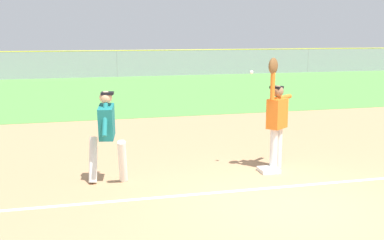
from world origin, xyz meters
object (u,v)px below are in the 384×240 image
object	(u,v)px
runner	(107,130)
first_base	(269,170)
fielder	(277,115)
parked_car_blue	(35,65)
baseball	(252,72)
parked_car_silver	(121,63)
parked_car_red	(194,63)

from	to	relation	value
runner	first_base	bearing A→B (deg)	9.51
fielder	parked_car_blue	distance (m)	25.53
fielder	baseball	size ratio (longest dim) A/B	30.81
parked_car_blue	parked_car_silver	xyz separation A→B (m)	(5.65, -0.39, 0.00)
fielder	runner	distance (m)	3.40
baseball	parked_car_silver	bearing A→B (deg)	89.05
parked_car_blue	fielder	bearing A→B (deg)	-82.11
parked_car_silver	first_base	bearing A→B (deg)	-96.05
first_base	baseball	bearing A→B (deg)	129.55
baseball	parked_car_blue	bearing A→B (deg)	102.00
parked_car_silver	parked_car_red	xyz separation A→B (m)	(5.05, -0.45, 0.00)
first_base	parked_car_red	world-z (taller)	parked_car_red
fielder	parked_car_silver	xyz separation A→B (m)	(-0.10, 24.48, -0.45)
parked_car_blue	parked_car_silver	distance (m)	5.67
first_base	parked_car_red	distance (m)	24.76
parked_car_red	parked_car_silver	bearing A→B (deg)	175.82
parked_car_silver	parked_car_red	distance (m)	5.07
fielder	parked_car_red	distance (m)	24.54
runner	parked_car_blue	size ratio (longest dim) A/B	0.38
runner	parked_car_silver	size ratio (longest dim) A/B	0.38
fielder	parked_car_red	world-z (taller)	fielder
fielder	parked_car_blue	world-z (taller)	fielder
fielder	parked_car_silver	world-z (taller)	fielder
first_base	parked_car_silver	distance (m)	24.67
first_base	fielder	xyz separation A→B (m)	(0.22, 0.18, 1.08)
parked_car_blue	parked_car_silver	world-z (taller)	same
baseball	parked_car_silver	distance (m)	24.36
first_base	parked_car_blue	distance (m)	25.66
fielder	baseball	world-z (taller)	fielder
parked_car_silver	fielder	bearing A→B (deg)	-95.54
runner	baseball	xyz separation A→B (m)	(2.90, 0.19, 0.99)
runner	parked_car_red	distance (m)	25.47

